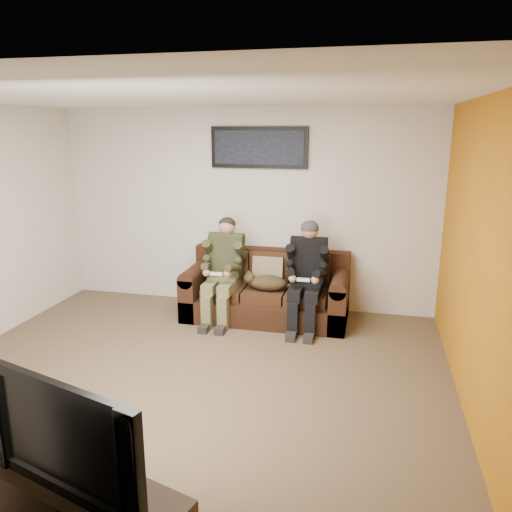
% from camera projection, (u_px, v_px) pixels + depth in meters
% --- Properties ---
extents(floor, '(5.00, 5.00, 0.00)m').
position_uv_depth(floor, '(186.00, 380.00, 4.77)').
color(floor, brown).
rests_on(floor, ground).
extents(ceiling, '(5.00, 5.00, 0.00)m').
position_uv_depth(ceiling, '(176.00, 95.00, 4.12)').
color(ceiling, silver).
rests_on(ceiling, ground).
extents(wall_back, '(5.00, 0.00, 5.00)m').
position_uv_depth(wall_back, '(244.00, 209.00, 6.57)').
color(wall_back, beige).
rests_on(wall_back, ground).
extents(wall_front, '(5.00, 0.00, 5.00)m').
position_uv_depth(wall_front, '(3.00, 357.00, 2.32)').
color(wall_front, beige).
rests_on(wall_front, ground).
extents(wall_right, '(0.00, 4.50, 4.50)m').
position_uv_depth(wall_right, '(482.00, 265.00, 3.89)').
color(wall_right, beige).
rests_on(wall_right, ground).
extents(accent_wall_right, '(0.00, 4.50, 4.50)m').
position_uv_depth(accent_wall_right, '(481.00, 265.00, 3.89)').
color(accent_wall_right, '#B86E12').
rests_on(accent_wall_right, ground).
extents(sofa, '(2.02, 0.87, 0.83)m').
position_uv_depth(sofa, '(267.00, 293.00, 6.32)').
color(sofa, black).
rests_on(sofa, ground).
extents(throw_pillow, '(0.39, 0.18, 0.38)m').
position_uv_depth(throw_pillow, '(268.00, 271.00, 6.29)').
color(throw_pillow, '#817555').
rests_on(throw_pillow, sofa).
extents(throw_blanket, '(0.41, 0.20, 0.07)m').
position_uv_depth(throw_blanket, '(226.00, 246.00, 6.57)').
color(throw_blanket, tan).
rests_on(throw_blanket, sofa).
extents(person_left, '(0.51, 0.87, 1.26)m').
position_uv_depth(person_left, '(224.00, 264.00, 6.18)').
color(person_left, olive).
rests_on(person_left, sofa).
extents(person_right, '(0.51, 0.86, 1.27)m').
position_uv_depth(person_right, '(307.00, 269.00, 5.95)').
color(person_right, black).
rests_on(person_right, sofa).
extents(cat, '(0.66, 0.26, 0.24)m').
position_uv_depth(cat, '(266.00, 282.00, 6.10)').
color(cat, '#4F3C1F').
rests_on(cat, sofa).
extents(framed_poster, '(1.25, 0.05, 0.52)m').
position_uv_depth(framed_poster, '(259.00, 148.00, 6.29)').
color(framed_poster, black).
rests_on(framed_poster, wall_back).
extents(tv_stand, '(1.38, 0.79, 0.41)m').
position_uv_depth(tv_stand, '(84.00, 512.00, 2.85)').
color(tv_stand, black).
rests_on(tv_stand, ground).
extents(television, '(1.17, 0.49, 0.68)m').
position_uv_depth(television, '(76.00, 428.00, 2.71)').
color(television, black).
rests_on(television, tv_stand).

